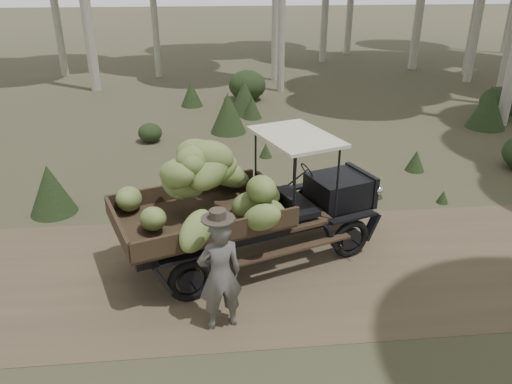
# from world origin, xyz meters

# --- Properties ---
(ground) EXTENTS (120.00, 120.00, 0.00)m
(ground) POSITION_xyz_m (0.00, 0.00, 0.00)
(ground) COLOR #473D2B
(ground) RESTS_ON ground
(dirt_track) EXTENTS (70.00, 4.00, 0.01)m
(dirt_track) POSITION_xyz_m (0.00, 0.00, 0.00)
(dirt_track) COLOR brown
(dirt_track) RESTS_ON ground
(banana_truck) EXTENTS (5.04, 3.29, 2.48)m
(banana_truck) POSITION_xyz_m (-1.55, 0.34, 1.41)
(banana_truck) COLOR black
(banana_truck) RESTS_ON ground
(farmer) EXTENTS (0.72, 0.57, 1.92)m
(farmer) POSITION_xyz_m (-1.85, -1.40, 0.91)
(farmer) COLOR #4E4C48
(farmer) RESTS_ON ground
(undergrowth) EXTENTS (21.03, 23.86, 1.38)m
(undergrowth) POSITION_xyz_m (2.63, 1.55, 0.54)
(undergrowth) COLOR #233319
(undergrowth) RESTS_ON ground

